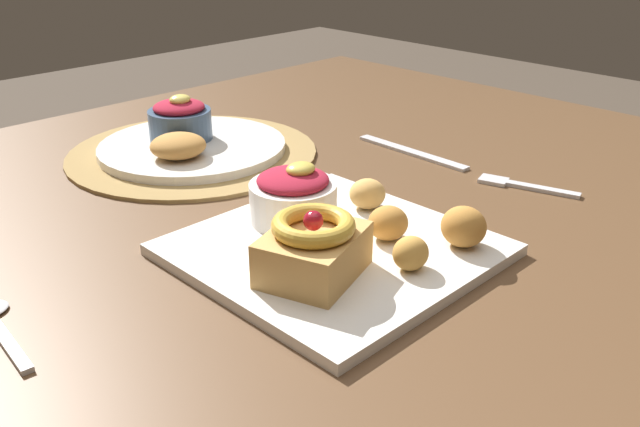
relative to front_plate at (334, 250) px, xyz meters
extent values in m
cube|color=brown|center=(0.08, 0.12, -0.03)|extent=(1.28, 1.10, 0.04)
cylinder|color=brown|center=(0.63, 0.58, -0.39)|extent=(0.07, 0.07, 0.69)
cylinder|color=#997A47|center=(0.08, 0.35, 0.00)|extent=(0.35, 0.35, 0.00)
cube|color=white|center=(0.00, 0.00, 0.00)|extent=(0.28, 0.28, 0.01)
cube|color=tan|center=(-0.06, -0.03, 0.03)|extent=(0.12, 0.11, 0.04)
torus|color=gold|center=(-0.06, -0.03, 0.06)|extent=(0.10, 0.10, 0.02)
sphere|color=maroon|center=(-0.06, -0.03, 0.06)|extent=(0.02, 0.02, 0.02)
cylinder|color=white|center=(0.01, 0.07, 0.03)|extent=(0.10, 0.10, 0.04)
ellipsoid|color=#A31E33|center=(0.01, 0.07, 0.05)|extent=(0.08, 0.08, 0.02)
ellipsoid|color=#E5CC56|center=(0.02, 0.07, 0.06)|extent=(0.03, 0.03, 0.01)
ellipsoid|color=#BC7F38|center=(0.09, -0.09, 0.03)|extent=(0.04, 0.05, 0.04)
ellipsoid|color=#BC7F38|center=(0.05, -0.03, 0.02)|extent=(0.04, 0.04, 0.04)
ellipsoid|color=tan|center=(0.09, 0.04, 0.02)|extent=(0.04, 0.04, 0.03)
ellipsoid|color=gold|center=(0.02, -0.09, 0.02)|extent=(0.04, 0.03, 0.03)
cylinder|color=white|center=(0.08, 0.35, 0.01)|extent=(0.26, 0.26, 0.01)
cylinder|color=#3D5675|center=(0.07, 0.38, 0.03)|extent=(0.09, 0.09, 0.04)
ellipsoid|color=#A31E33|center=(0.07, 0.38, 0.06)|extent=(0.07, 0.07, 0.02)
ellipsoid|color=#EAD666|center=(0.08, 0.38, 0.07)|extent=(0.03, 0.03, 0.01)
ellipsoid|color=#B77F3D|center=(0.03, 0.32, 0.03)|extent=(0.07, 0.07, 0.03)
cube|color=silver|center=(0.31, -0.07, 0.00)|extent=(0.04, 0.09, 0.00)
cube|color=silver|center=(0.29, -0.01, 0.00)|extent=(0.03, 0.04, 0.00)
cube|color=silver|center=(-0.30, 0.08, 0.00)|extent=(0.02, 0.10, 0.00)
cube|color=silver|center=(0.30, 0.13, 0.00)|extent=(0.02, 0.19, 0.00)
camera|label=1|loc=(-0.44, -0.43, 0.32)|focal=38.30mm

